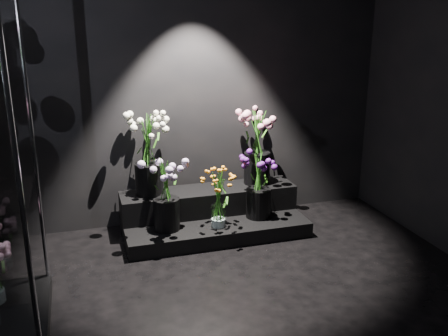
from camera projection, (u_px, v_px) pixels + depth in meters
name	position (u px, v px, depth m)	size (l,w,h in m)	color
floor	(256.00, 328.00, 3.37)	(4.00, 4.00, 0.00)	black
wall_back	(186.00, 82.00, 4.78)	(4.00, 4.00, 0.00)	black
display_riser	(212.00, 214.00, 4.87)	(1.73, 0.77, 0.38)	black
bouquet_orange_bells	(218.00, 199.00, 4.54)	(0.35, 0.35, 0.53)	white
bouquet_lilac	(166.00, 190.00, 4.45)	(0.46, 0.46, 0.66)	black
bouquet_purple	(259.00, 183.00, 4.74)	(0.36, 0.36, 0.62)	black
bouquet_cream_roses	(148.00, 151.00, 4.64)	(0.45, 0.45, 0.76)	black
bouquet_pink_roses	(257.00, 142.00, 4.94)	(0.52, 0.52, 0.74)	black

